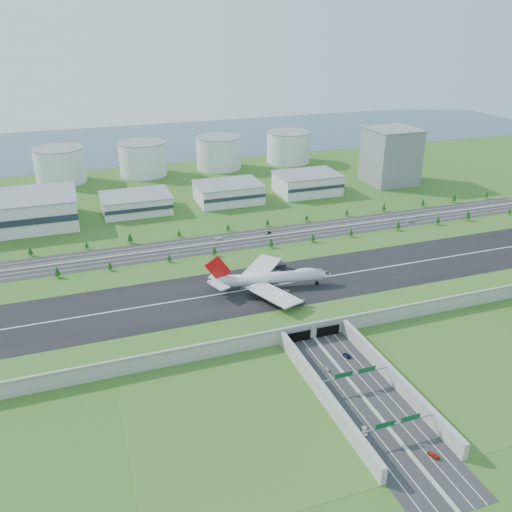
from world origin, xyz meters
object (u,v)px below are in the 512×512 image
object	(u,v)px
boeing_747	(270,278)
car_6	(411,222)
office_tower	(391,156)
car_5	(268,233)
car_0	(327,369)
car_2	(347,355)
car_7	(219,239)
fuel_tank_a	(60,165)
car_3	(433,455)
car_1	(364,431)

from	to	relation	value
boeing_747	car_6	xyz separation A→B (m)	(159.05, 86.70, -13.78)
office_tower	car_5	world-z (taller)	office_tower
boeing_747	car_0	distance (m)	77.80
car_2	car_7	bearing A→B (deg)	-95.23
office_tower	car_2	bearing A→B (deg)	-125.64
boeing_747	car_6	bearing A→B (deg)	38.56
fuel_tank_a	car_2	xyz separation A→B (m)	(128.66, -381.88, -16.68)
car_5	car_6	distance (m)	122.88
office_tower	car_3	distance (m)	390.50
office_tower	car_7	xyz separation A→B (m)	(-209.73, -93.33, -26.62)
fuel_tank_a	car_7	distance (m)	236.30
car_2	car_3	xyz separation A→B (m)	(-0.66, -72.11, 0.02)
office_tower	car_5	bearing A→B (deg)	-150.91
car_7	boeing_747	bearing A→B (deg)	-3.77
car_1	car_6	bearing A→B (deg)	69.25
car_0	car_7	distance (m)	180.39
car_0	car_5	bearing A→B (deg)	68.04
boeing_747	car_1	size ratio (longest dim) A/B	14.77
car_0	car_5	xyz separation A→B (m)	(36.83, 179.45, 0.12)
office_tower	boeing_747	world-z (taller)	office_tower
office_tower	fuel_tank_a	bearing A→B (deg)	160.23
office_tower	car_0	world-z (taller)	office_tower
office_tower	car_5	size ratio (longest dim) A/B	10.86
car_2	car_6	world-z (taller)	car_6
car_2	car_3	distance (m)	72.12
car_0	boeing_747	bearing A→B (deg)	79.95
car_1	car_7	distance (m)	224.81
boeing_747	car_1	distance (m)	121.86
office_tower	car_2	world-z (taller)	office_tower
car_7	car_0	bearing A→B (deg)	-4.36
car_6	car_7	xyz separation A→B (m)	(-162.15, 17.11, -0.09)
car_2	car_3	bearing A→B (deg)	78.20
car_0	car_2	xyz separation A→B (m)	(14.87, 6.80, -0.01)
car_2	car_5	size ratio (longest dim) A/B	1.00
car_0	office_tower	bearing A→B (deg)	42.64
office_tower	car_7	size ratio (longest dim) A/B	10.53
office_tower	car_2	distance (m)	329.47
car_1	car_7	size ratio (longest dim) A/B	1.00
car_5	office_tower	bearing A→B (deg)	103.86
car_3	car_6	distance (m)	270.36
car_1	car_6	world-z (taller)	car_1
boeing_747	car_7	bearing A→B (deg)	101.68
car_1	car_6	distance (m)	264.19
fuel_tank_a	car_1	world-z (taller)	fuel_tank_a
fuel_tank_a	car_0	world-z (taller)	fuel_tank_a
office_tower	car_1	xyz separation A→B (m)	(-210.85, -318.14, -26.52)
car_2	car_7	world-z (taller)	car_7
fuel_tank_a	car_0	bearing A→B (deg)	-73.68
car_7	car_2	bearing A→B (deg)	0.57
car_6	car_3	bearing A→B (deg)	159.31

